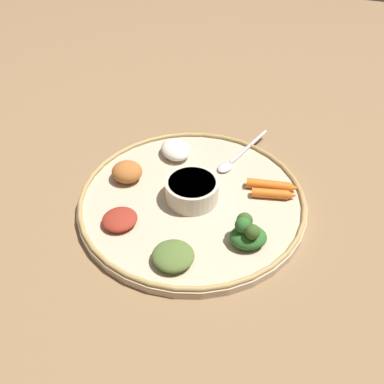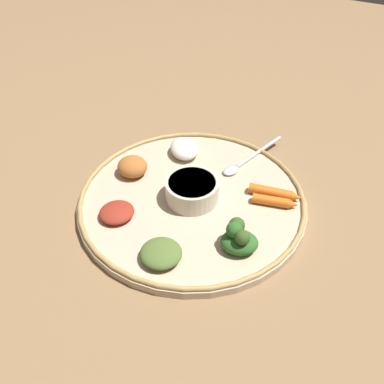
{
  "view_description": "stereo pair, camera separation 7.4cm",
  "coord_description": "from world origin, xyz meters",
  "px_view_note": "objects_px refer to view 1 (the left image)",
  "views": [
    {
      "loc": [
        0.17,
        -0.53,
        0.53
      ],
      "look_at": [
        0.0,
        0.0,
        0.03
      ],
      "focal_mm": 40.87,
      "sensor_mm": 36.0,
      "label": 1
    },
    {
      "loc": [
        0.24,
        -0.5,
        0.53
      ],
      "look_at": [
        0.0,
        0.0,
        0.03
      ],
      "focal_mm": 40.87,
      "sensor_mm": 36.0,
      "label": 2
    }
  ],
  "objects_px": {
    "greens_pile": "(248,233)",
    "carrot_near_spoon": "(274,194)",
    "center_bowl": "(192,190)",
    "carrot_outer": "(272,185)",
    "spoon": "(237,157)"
  },
  "relations": [
    {
      "from": "greens_pile",
      "to": "carrot_outer",
      "type": "relative_size",
      "value": 0.76
    },
    {
      "from": "spoon",
      "to": "greens_pile",
      "type": "relative_size",
      "value": 2.35
    },
    {
      "from": "carrot_near_spoon",
      "to": "carrot_outer",
      "type": "bearing_deg",
      "value": 109.98
    },
    {
      "from": "center_bowl",
      "to": "spoon",
      "type": "distance_m",
      "value": 0.14
    },
    {
      "from": "greens_pile",
      "to": "carrot_near_spoon",
      "type": "relative_size",
      "value": 0.89
    },
    {
      "from": "center_bowl",
      "to": "carrot_outer",
      "type": "height_order",
      "value": "center_bowl"
    },
    {
      "from": "spoon",
      "to": "carrot_outer",
      "type": "height_order",
      "value": "carrot_outer"
    },
    {
      "from": "greens_pile",
      "to": "carrot_outer",
      "type": "height_order",
      "value": "greens_pile"
    },
    {
      "from": "spoon",
      "to": "carrot_outer",
      "type": "distance_m",
      "value": 0.1
    },
    {
      "from": "greens_pile",
      "to": "carrot_outer",
      "type": "bearing_deg",
      "value": 84.7
    },
    {
      "from": "center_bowl",
      "to": "carrot_near_spoon",
      "type": "height_order",
      "value": "center_bowl"
    },
    {
      "from": "center_bowl",
      "to": "greens_pile",
      "type": "distance_m",
      "value": 0.13
    },
    {
      "from": "center_bowl",
      "to": "carrot_outer",
      "type": "xyz_separation_m",
      "value": [
        0.13,
        0.07,
        -0.01
      ]
    },
    {
      "from": "carrot_near_spoon",
      "to": "center_bowl",
      "type": "bearing_deg",
      "value": -160.63
    },
    {
      "from": "center_bowl",
      "to": "carrot_outer",
      "type": "bearing_deg",
      "value": 28.13
    }
  ]
}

